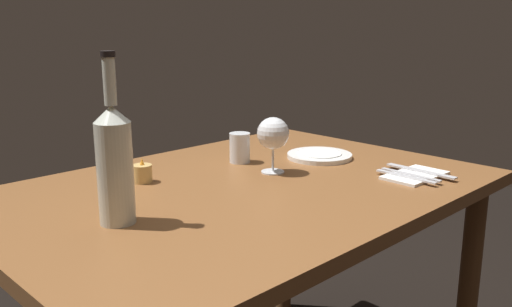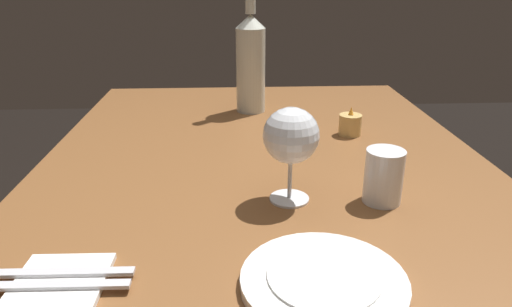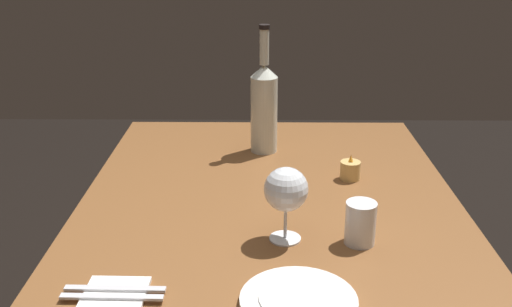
{
  "view_description": "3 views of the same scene",
  "coord_description": "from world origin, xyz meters",
  "px_view_note": "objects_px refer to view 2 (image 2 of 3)",
  "views": [
    {
      "loc": [
        -0.94,
        -1.0,
        1.16
      ],
      "look_at": [
        0.09,
        0.04,
        0.8
      ],
      "focal_mm": 38.24,
      "sensor_mm": 36.0,
      "label": 1
    },
    {
      "loc": [
        0.83,
        -0.06,
        1.1
      ],
      "look_at": [
        0.06,
        -0.02,
        0.79
      ],
      "focal_mm": 32.74,
      "sensor_mm": 36.0,
      "label": 2
    },
    {
      "loc": [
        1.24,
        -0.02,
        1.35
      ],
      "look_at": [
        -0.02,
        -0.03,
        0.87
      ],
      "focal_mm": 41.8,
      "sensor_mm": 36.0,
      "label": 3
    }
  ],
  "objects_px": {
    "wine_bottle": "(251,61)",
    "fork_inner": "(54,285)",
    "votive_candle": "(350,125)",
    "folded_napkin": "(48,304)",
    "water_tumbler": "(383,179)",
    "dinner_plate": "(324,281)",
    "fork_outer": "(61,273)",
    "wine_glass_left": "(291,137)"
  },
  "relations": [
    {
      "from": "votive_candle",
      "to": "fork_inner",
      "type": "bearing_deg",
      "value": -41.82
    },
    {
      "from": "votive_candle",
      "to": "folded_napkin",
      "type": "relative_size",
      "value": 0.35
    },
    {
      "from": "votive_candle",
      "to": "fork_inner",
      "type": "distance_m",
      "value": 0.73
    },
    {
      "from": "wine_bottle",
      "to": "wine_glass_left",
      "type": "bearing_deg",
      "value": 4.69
    },
    {
      "from": "wine_glass_left",
      "to": "folded_napkin",
      "type": "relative_size",
      "value": 0.83
    },
    {
      "from": "wine_glass_left",
      "to": "wine_bottle",
      "type": "xyz_separation_m",
      "value": [
        -0.52,
        -0.04,
        0.02
      ]
    },
    {
      "from": "dinner_plate",
      "to": "fork_inner",
      "type": "bearing_deg",
      "value": -90.79
    },
    {
      "from": "water_tumbler",
      "to": "votive_candle",
      "type": "xyz_separation_m",
      "value": [
        -0.33,
        0.03,
        -0.02
      ]
    },
    {
      "from": "wine_bottle",
      "to": "votive_candle",
      "type": "xyz_separation_m",
      "value": [
        0.21,
        0.22,
        -0.11
      ]
    },
    {
      "from": "dinner_plate",
      "to": "fork_inner",
      "type": "relative_size",
      "value": 1.13
    },
    {
      "from": "fork_outer",
      "to": "wine_glass_left",
      "type": "bearing_deg",
      "value": 122.99
    },
    {
      "from": "wine_bottle",
      "to": "dinner_plate",
      "type": "relative_size",
      "value": 1.78
    },
    {
      "from": "wine_glass_left",
      "to": "wine_bottle",
      "type": "distance_m",
      "value": 0.53
    },
    {
      "from": "water_tumbler",
      "to": "votive_candle",
      "type": "height_order",
      "value": "water_tumbler"
    },
    {
      "from": "votive_candle",
      "to": "fork_inner",
      "type": "xyz_separation_m",
      "value": [
        0.54,
        -0.49,
        -0.01
      ]
    },
    {
      "from": "wine_bottle",
      "to": "fork_inner",
      "type": "height_order",
      "value": "wine_bottle"
    },
    {
      "from": "votive_candle",
      "to": "dinner_plate",
      "type": "height_order",
      "value": "votive_candle"
    },
    {
      "from": "folded_napkin",
      "to": "fork_outer",
      "type": "distance_m",
      "value": 0.05
    },
    {
      "from": "water_tumbler",
      "to": "dinner_plate",
      "type": "bearing_deg",
      "value": -32.38
    },
    {
      "from": "wine_glass_left",
      "to": "fork_outer",
      "type": "height_order",
      "value": "wine_glass_left"
    },
    {
      "from": "water_tumbler",
      "to": "fork_outer",
      "type": "distance_m",
      "value": 0.5
    },
    {
      "from": "wine_bottle",
      "to": "water_tumbler",
      "type": "xyz_separation_m",
      "value": [
        0.54,
        0.19,
        -0.09
      ]
    },
    {
      "from": "wine_bottle",
      "to": "water_tumbler",
      "type": "distance_m",
      "value": 0.58
    },
    {
      "from": "wine_bottle",
      "to": "folded_napkin",
      "type": "distance_m",
      "value": 0.83
    },
    {
      "from": "wine_bottle",
      "to": "water_tumbler",
      "type": "relative_size",
      "value": 3.99
    },
    {
      "from": "water_tumbler",
      "to": "folded_napkin",
      "type": "xyz_separation_m",
      "value": [
        0.24,
        -0.46,
        -0.04
      ]
    },
    {
      "from": "wine_bottle",
      "to": "fork_outer",
      "type": "distance_m",
      "value": 0.78
    },
    {
      "from": "water_tumbler",
      "to": "dinner_plate",
      "type": "distance_m",
      "value": 0.26
    },
    {
      "from": "votive_candle",
      "to": "fork_inner",
      "type": "relative_size",
      "value": 0.37
    },
    {
      "from": "wine_bottle",
      "to": "dinner_plate",
      "type": "xyz_separation_m",
      "value": [
        0.75,
        0.06,
        -0.13
      ]
    },
    {
      "from": "dinner_plate",
      "to": "water_tumbler",
      "type": "bearing_deg",
      "value": 147.62
    },
    {
      "from": "wine_glass_left",
      "to": "water_tumbler",
      "type": "distance_m",
      "value": 0.17
    },
    {
      "from": "folded_napkin",
      "to": "fork_inner",
      "type": "distance_m",
      "value": 0.03
    },
    {
      "from": "fork_inner",
      "to": "fork_outer",
      "type": "relative_size",
      "value": 1.0
    },
    {
      "from": "wine_bottle",
      "to": "folded_napkin",
      "type": "relative_size",
      "value": 1.89
    },
    {
      "from": "fork_inner",
      "to": "fork_outer",
      "type": "xyz_separation_m",
      "value": [
        -0.02,
        0.0,
        0.0
      ]
    },
    {
      "from": "wine_glass_left",
      "to": "water_tumbler",
      "type": "relative_size",
      "value": 1.76
    },
    {
      "from": "folded_napkin",
      "to": "fork_inner",
      "type": "height_order",
      "value": "fork_inner"
    },
    {
      "from": "wine_bottle",
      "to": "votive_candle",
      "type": "height_order",
      "value": "wine_bottle"
    },
    {
      "from": "dinner_plate",
      "to": "fork_outer",
      "type": "xyz_separation_m",
      "value": [
        -0.03,
        -0.32,
        0.0
      ]
    },
    {
      "from": "votive_candle",
      "to": "folded_napkin",
      "type": "distance_m",
      "value": 0.75
    },
    {
      "from": "fork_outer",
      "to": "fork_inner",
      "type": "bearing_deg",
      "value": 0.0
    }
  ]
}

